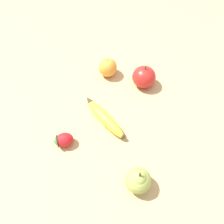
% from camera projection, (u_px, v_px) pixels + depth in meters
% --- Properties ---
extents(ground_plane, '(3.00, 3.00, 0.00)m').
position_uv_depth(ground_plane, '(86.00, 126.00, 0.69)').
color(ground_plane, tan).
extents(banana, '(0.11, 0.18, 0.04)m').
position_uv_depth(banana, '(104.00, 117.00, 0.69)').
color(banana, gold).
rests_on(banana, ground_plane).
extents(orange, '(0.07, 0.07, 0.07)m').
position_uv_depth(orange, '(108.00, 67.00, 0.80)').
color(orange, orange).
rests_on(orange, ground_plane).
extents(pear, '(0.07, 0.07, 0.09)m').
position_uv_depth(pear, '(138.00, 180.00, 0.56)').
color(pear, '#99A84C').
rests_on(pear, ground_plane).
extents(strawberry, '(0.06, 0.04, 0.04)m').
position_uv_depth(strawberry, '(63.00, 140.00, 0.64)').
color(strawberry, red).
rests_on(strawberry, ground_plane).
extents(apple, '(0.08, 0.08, 0.09)m').
position_uv_depth(apple, '(144.00, 77.00, 0.76)').
color(apple, red).
rests_on(apple, ground_plane).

